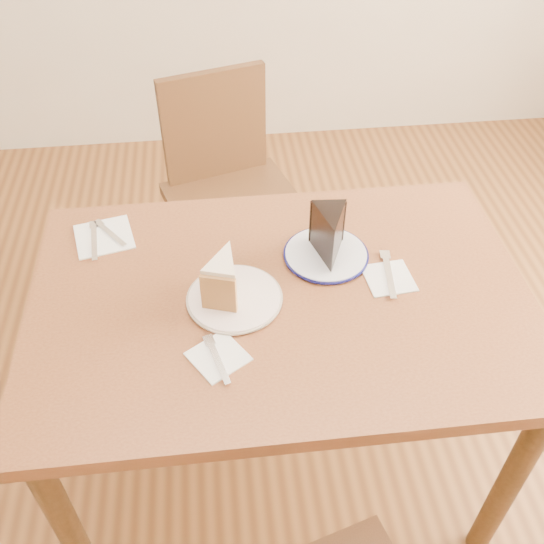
# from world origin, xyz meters

# --- Properties ---
(ground) EXTENTS (4.00, 4.00, 0.00)m
(ground) POSITION_xyz_m (0.00, 0.00, 0.00)
(ground) COLOR #4E2C14
(ground) RESTS_ON ground
(table) EXTENTS (1.20, 0.80, 0.75)m
(table) POSITION_xyz_m (0.00, 0.00, 0.65)
(table) COLOR #4D2715
(table) RESTS_ON ground
(chair_far) EXTENTS (0.55, 0.55, 0.90)m
(chair_far) POSITION_xyz_m (-0.08, 0.77, 0.50)
(chair_far) COLOR #351E0F
(chair_far) RESTS_ON ground
(plate_cream) EXTENTS (0.22, 0.22, 0.01)m
(plate_cream) POSITION_xyz_m (-0.11, -0.01, 0.76)
(plate_cream) COLOR white
(plate_cream) RESTS_ON table
(plate_navy) EXTENTS (0.21, 0.21, 0.01)m
(plate_navy) POSITION_xyz_m (0.13, 0.12, 0.76)
(plate_navy) COLOR white
(plate_navy) RESTS_ON table
(carrot_cake) EXTENTS (0.11, 0.13, 0.10)m
(carrot_cake) POSITION_xyz_m (-0.13, 0.01, 0.81)
(carrot_cake) COLOR #F8EDCD
(carrot_cake) RESTS_ON plate_cream
(chocolate_cake) EXTENTS (0.09, 0.13, 0.12)m
(chocolate_cake) POSITION_xyz_m (0.13, 0.11, 0.82)
(chocolate_cake) COLOR black
(chocolate_cake) RESTS_ON plate_navy
(napkin_cream) EXTENTS (0.15, 0.15, 0.00)m
(napkin_cream) POSITION_xyz_m (-0.16, -0.18, 0.75)
(napkin_cream) COLOR white
(napkin_cream) RESTS_ON table
(napkin_navy) EXTENTS (0.12, 0.12, 0.00)m
(napkin_navy) POSITION_xyz_m (0.27, 0.02, 0.75)
(napkin_navy) COLOR white
(napkin_navy) RESTS_ON table
(napkin_spare) EXTENTS (0.17, 0.17, 0.00)m
(napkin_spare) POSITION_xyz_m (-0.44, 0.26, 0.75)
(napkin_spare) COLOR white
(napkin_spare) RESTS_ON table
(fork_cream) EXTENTS (0.05, 0.14, 0.00)m
(fork_cream) POSITION_xyz_m (-0.16, -0.19, 0.76)
(fork_cream) COLOR silver
(fork_cream) RESTS_ON napkin_cream
(knife_navy) EXTENTS (0.04, 0.17, 0.00)m
(knife_navy) POSITION_xyz_m (0.27, 0.03, 0.76)
(knife_navy) COLOR silver
(knife_navy) RESTS_ON napkin_navy
(fork_spare) EXTENTS (0.10, 0.12, 0.00)m
(fork_spare) POSITION_xyz_m (-0.42, 0.27, 0.76)
(fork_spare) COLOR silver
(fork_spare) RESTS_ON napkin_spare
(knife_spare) EXTENTS (0.03, 0.16, 0.00)m
(knife_spare) POSITION_xyz_m (-0.46, 0.24, 0.76)
(knife_spare) COLOR silver
(knife_spare) RESTS_ON napkin_spare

